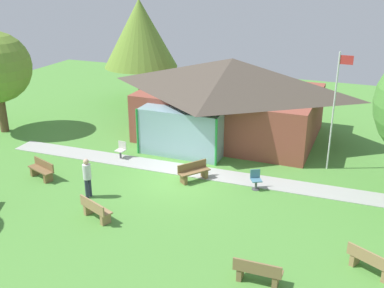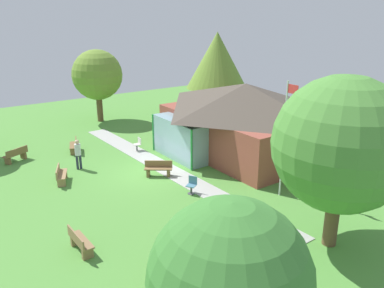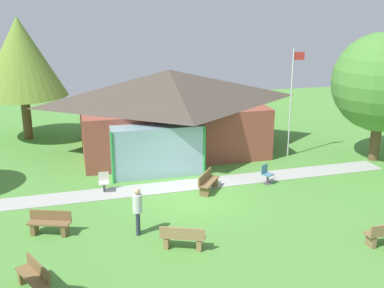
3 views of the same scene
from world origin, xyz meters
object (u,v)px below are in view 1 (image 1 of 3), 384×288
object	(u,v)px
flagpole	(335,107)
bench_front_right	(258,272)
bench_lawn_far_right	(370,262)
bench_mid_left	(42,170)
visitor_strolling_lawn	(87,175)
pavilion	(230,96)
patio_chair_lawn_spare	(256,180)
patio_chair_west	(121,150)
bench_rear_near_path	(194,172)
bench_front_center	(96,210)
tree_behind_pavilion_left	(140,34)

from	to	relation	value
flagpole	bench_front_right	distance (m)	10.04
bench_front_right	bench_lawn_far_right	world-z (taller)	same
bench_mid_left	visitor_strolling_lawn	xyz separation A→B (m)	(3.02, -0.78, 0.62)
pavilion	patio_chair_lawn_spare	bearing A→B (deg)	-62.44
bench_front_right	patio_chair_west	bearing A→B (deg)	139.85
bench_front_right	bench_lawn_far_right	bearing A→B (deg)	28.39
bench_rear_near_path	patio_chair_lawn_spare	size ratio (longest dim) A/B	1.71
bench_front_center	patio_chair_west	xyz separation A→B (m)	(-2.15, 5.62, 0.01)
bench_front_right	bench_front_center	distance (m)	6.87
flagpole	bench_front_center	xyz separation A→B (m)	(-7.69, -8.19, -2.69)
visitor_strolling_lawn	bench_rear_near_path	bearing A→B (deg)	-36.11
bench_front_right	bench_rear_near_path	xyz separation A→B (m)	(-4.51, 6.02, 0.00)
pavilion	visitor_strolling_lawn	bearing A→B (deg)	-108.07
bench_front_center	patio_chair_west	size ratio (longest dim) A/B	1.81
tree_behind_pavilion_left	bench_rear_near_path	bearing A→B (deg)	-52.31
patio_chair_lawn_spare	tree_behind_pavilion_left	distance (m)	15.58
bench_front_center	bench_mid_left	bearing A→B (deg)	175.22
pavilion	bench_rear_near_path	bearing A→B (deg)	-86.59
visitor_strolling_lawn	bench_front_right	bearing A→B (deg)	-98.05
bench_mid_left	patio_chair_lawn_spare	world-z (taller)	patio_chair_lawn_spare
patio_chair_west	tree_behind_pavilion_left	bearing A→B (deg)	-63.95
pavilion	tree_behind_pavilion_left	bearing A→B (deg)	151.93
bench_mid_left	visitor_strolling_lawn	world-z (taller)	visitor_strolling_lawn
pavilion	tree_behind_pavilion_left	world-z (taller)	tree_behind_pavilion_left
flagpole	bench_lawn_far_right	distance (m)	8.53
bench_front_center	visitor_strolling_lawn	size ratio (longest dim) A/B	0.89
pavilion	patio_chair_lawn_spare	world-z (taller)	pavilion
patio_chair_lawn_spare	visitor_strolling_lawn	world-z (taller)	visitor_strolling_lawn
flagpole	bench_mid_left	distance (m)	13.67
visitor_strolling_lawn	patio_chair_west	bearing A→B (deg)	23.32
bench_mid_left	patio_chair_west	xyz separation A→B (m)	(2.15, 3.41, 0.01)
patio_chair_lawn_spare	bench_mid_left	bearing A→B (deg)	-15.53
pavilion	tree_behind_pavilion_left	distance (m)	9.09
bench_front_right	visitor_strolling_lawn	size ratio (longest dim) A/B	0.87
pavilion	patio_chair_west	distance (m)	6.90
bench_rear_near_path	flagpole	bearing A→B (deg)	159.42
bench_rear_near_path	visitor_strolling_lawn	size ratio (longest dim) A/B	0.85
patio_chair_lawn_spare	visitor_strolling_lawn	bearing A→B (deg)	-2.89
bench_mid_left	visitor_strolling_lawn	distance (m)	3.18
flagpole	visitor_strolling_lawn	xyz separation A→B (m)	(-8.97, -6.76, -2.07)
pavilion	flagpole	xyz separation A→B (m)	(5.87, -2.75, 0.81)
bench_front_center	bench_lawn_far_right	world-z (taller)	same
bench_rear_near_path	patio_chair_west	world-z (taller)	patio_chair_west
pavilion	patio_chair_lawn_spare	distance (m)	7.15
patio_chair_lawn_spare	patio_chair_west	distance (m)	7.21
pavilion	bench_lawn_far_right	distance (m)	13.40
bench_mid_left	patio_chair_west	size ratio (longest dim) A/B	1.82
patio_chair_lawn_spare	tree_behind_pavilion_left	bearing A→B (deg)	-74.38
patio_chair_west	tree_behind_pavilion_left	size ratio (longest dim) A/B	0.12
bench_lawn_far_right	tree_behind_pavilion_left	xyz separation A→B (m)	(-15.76, 14.66, 4.40)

